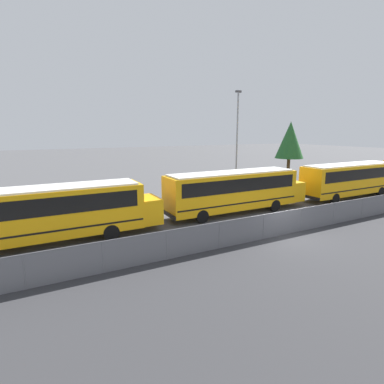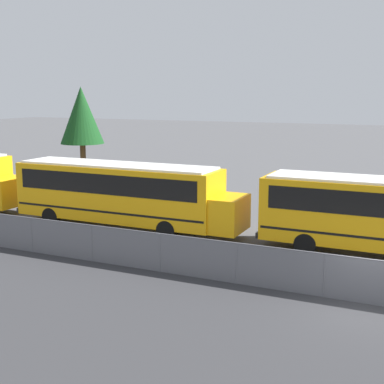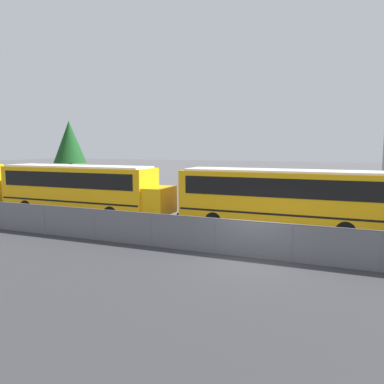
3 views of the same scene
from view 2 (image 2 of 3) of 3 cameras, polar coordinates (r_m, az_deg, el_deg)
The scene contains 4 objects.
ground_plane at distance 18.12m, azimuth 18.61°, elevation -11.31°, with size 200.00×200.00×0.00m, color #4C4C4F.
fence at distance 17.86m, azimuth 18.75°, elevation -9.03°, with size 75.55×0.07×1.49m.
school_bus_1 at distance 26.27m, azimuth -7.52°, elevation 0.15°, with size 11.88×2.44×3.19m.
tree_0 at distance 42.48m, azimuth -11.70°, elevation 7.98°, with size 3.36×3.36×7.06m.
Camera 2 is at (1.47, -16.83, 6.57)m, focal length 50.00 mm.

